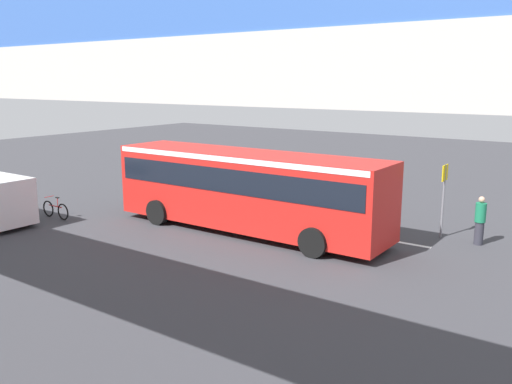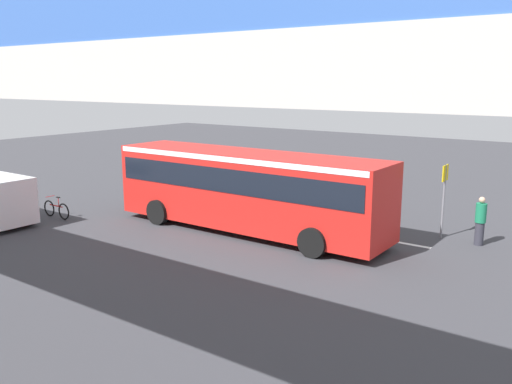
% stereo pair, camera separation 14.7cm
% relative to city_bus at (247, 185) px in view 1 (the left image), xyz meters
% --- Properties ---
extents(ground, '(80.00, 80.00, 0.00)m').
position_rel_city_bus_xyz_m(ground, '(0.37, 0.02, -1.88)').
color(ground, '#38383D').
extents(city_bus, '(11.54, 2.85, 3.15)m').
position_rel_city_bus_xyz_m(city_bus, '(0.00, 0.00, 0.00)').
color(city_bus, red).
rests_on(city_bus, ground).
extents(bicycle_red, '(1.77, 0.44, 0.96)m').
position_rel_city_bus_xyz_m(bicycle_red, '(8.02, 3.10, -1.51)').
color(bicycle_red, black).
rests_on(bicycle_red, ground).
extents(pedestrian, '(0.38, 0.38, 1.79)m').
position_rel_city_bus_xyz_m(pedestrian, '(-7.90, -3.48, -1.00)').
color(pedestrian, '#2D2D38').
rests_on(pedestrian, ground).
extents(traffic_sign, '(0.08, 0.60, 2.80)m').
position_rel_city_bus_xyz_m(traffic_sign, '(-6.50, -3.60, 0.01)').
color(traffic_sign, slate).
rests_on(traffic_sign, ground).
extents(lane_dash_leftmost, '(2.00, 0.20, 0.01)m').
position_rel_city_bus_xyz_m(lane_dash_leftmost, '(-5.63, -2.09, -1.88)').
color(lane_dash_leftmost, silver).
rests_on(lane_dash_leftmost, ground).
extents(lane_dash_left, '(2.00, 0.20, 0.01)m').
position_rel_city_bus_xyz_m(lane_dash_left, '(-1.63, -2.09, -1.88)').
color(lane_dash_left, silver).
rests_on(lane_dash_left, ground).
extents(lane_dash_centre, '(2.00, 0.20, 0.01)m').
position_rel_city_bus_xyz_m(lane_dash_centre, '(2.37, -2.09, -1.88)').
color(lane_dash_centre, silver).
rests_on(lane_dash_centre, ground).
extents(lane_dash_right, '(2.00, 0.20, 0.01)m').
position_rel_city_bus_xyz_m(lane_dash_right, '(6.37, -2.09, -1.88)').
color(lane_dash_right, silver).
rests_on(lane_dash_right, ground).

